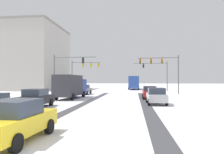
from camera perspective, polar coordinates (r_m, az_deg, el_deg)
name	(u,v)px	position (r m, az deg, el deg)	size (l,w,h in m)	color
wheel_track_left_lane	(85,103)	(22.38, -7.23, -6.93)	(0.89, 35.34, 0.01)	#424247
wheel_track_right_lane	(145,104)	(21.83, 8.95, -7.09)	(0.94, 35.34, 0.01)	#424247
traffic_signal_far_right	(157,71)	(47.91, 12.06, 1.72)	(7.50, 0.67, 6.50)	#56565B
traffic_signal_near_right	(162,66)	(36.28, 13.23, 3.01)	(6.63, 0.69, 6.50)	#56565B
traffic_signal_near_left	(66,67)	(35.51, -12.26, 2.57)	(7.06, 0.42, 6.50)	#56565B
traffic_signal_far_left	(83,69)	(45.26, -7.71, 2.21)	(6.04, 0.72, 6.50)	#56565B
car_grey_lead	(84,89)	(35.95, -7.51, -3.34)	(1.91, 4.14, 1.62)	slate
car_red_second	(150,92)	(27.73, 10.03, -4.07)	(1.85, 4.11, 1.62)	red
car_silver_third	(156,96)	(21.53, 11.78, -4.99)	(1.87, 4.12, 1.62)	#B7BABF
car_black_fourth	(36,98)	(19.69, -19.69, -5.35)	(1.89, 4.13, 1.62)	black
car_yellow_cab_sixth	(15,120)	(9.23, -24.54, -10.50)	(1.94, 4.15, 1.62)	yellow
bus_oncoming	(134,82)	(55.78, 5.90, -1.25)	(2.74, 11.02, 3.38)	#284793
box_truck_delivery	(71,86)	(28.04, -10.99, -2.36)	(2.52, 7.48, 3.02)	#233899
office_building_far_left_block	(11,58)	(60.35, -25.36, 4.59)	(25.45, 17.95, 16.04)	#B2ADA3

